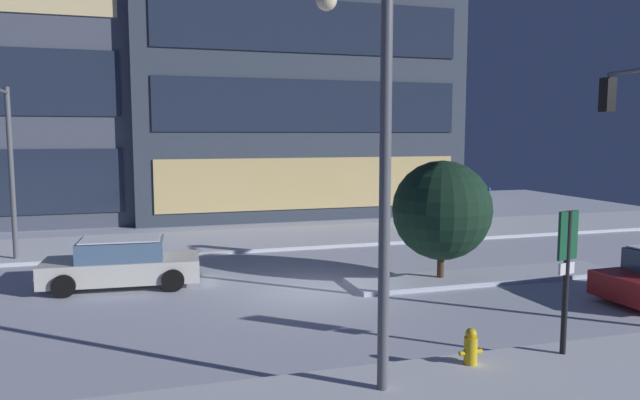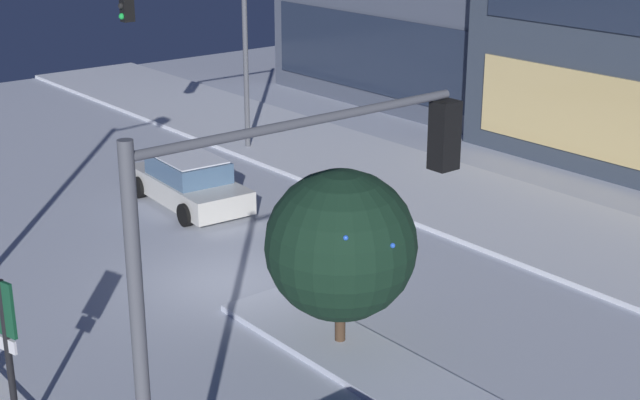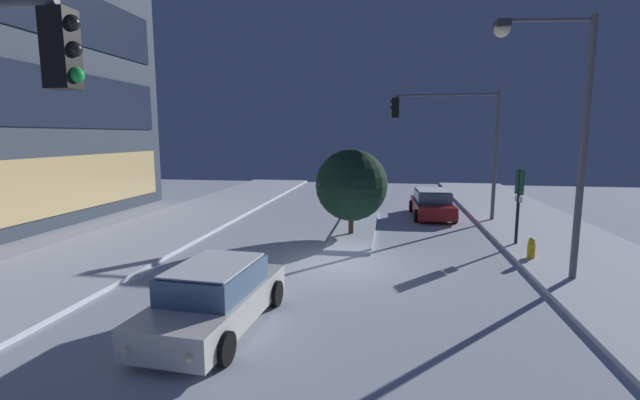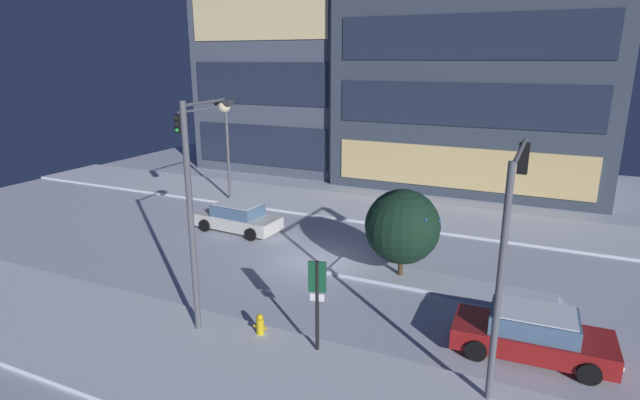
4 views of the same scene
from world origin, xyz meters
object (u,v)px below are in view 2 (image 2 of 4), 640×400
(parking_info_sign, at_px, (7,341))
(decorated_tree_median, at_px, (341,245))
(car_far, at_px, (189,182))
(traffic_light_corner_far_left, at_px, (198,32))
(traffic_light_corner_near_right, at_px, (281,260))

(parking_info_sign, bearing_deg, decorated_tree_median, -21.20)
(car_far, xyz_separation_m, decorated_tree_median, (9.54, -2.23, 1.55))
(car_far, xyz_separation_m, traffic_light_corner_far_left, (-3.79, 2.87, 3.67))
(car_far, height_order, traffic_light_corner_far_left, traffic_light_corner_far_left)
(traffic_light_corner_near_right, relative_size, traffic_light_corner_far_left, 1.05)
(car_far, height_order, parking_info_sign, parking_info_sign)
(traffic_light_corner_near_right, xyz_separation_m, traffic_light_corner_far_left, (-17.72, 9.84, -0.23))
(traffic_light_corner_near_right, xyz_separation_m, decorated_tree_median, (-4.39, 4.73, -2.36))
(traffic_light_corner_far_left, xyz_separation_m, parking_info_sign, (12.58, -11.70, -2.41))
(traffic_light_corner_far_left, relative_size, decorated_tree_median, 1.64)
(parking_info_sign, height_order, decorated_tree_median, decorated_tree_median)
(car_far, bearing_deg, decorated_tree_median, 170.69)
(parking_info_sign, distance_m, decorated_tree_median, 6.64)
(traffic_light_corner_far_left, height_order, decorated_tree_median, traffic_light_corner_far_left)
(car_far, height_order, decorated_tree_median, decorated_tree_median)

